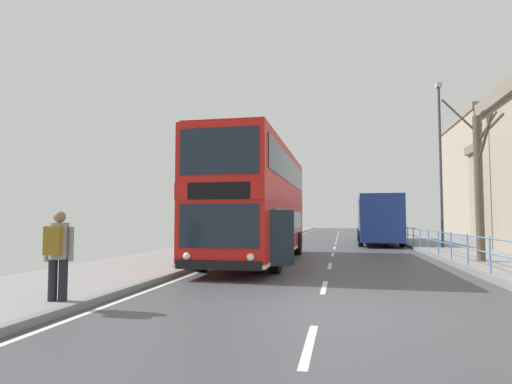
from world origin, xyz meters
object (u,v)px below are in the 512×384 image
at_px(pedestrian_with_backpack, 58,249).
at_px(bare_tree_far_00, 479,179).
at_px(background_bus_far_lane, 377,218).
at_px(street_lamp_far_side, 440,153).
at_px(background_building_02, 494,175).
at_px(double_decker_bus_main, 258,203).

xyz_separation_m(pedestrian_with_backpack, bare_tree_far_00, (10.05, 9.62, 2.01)).
relative_size(background_bus_far_lane, street_lamp_far_side, 1.23).
bearing_deg(pedestrian_with_backpack, background_building_02, 63.99).
bearing_deg(background_building_02, pedestrian_with_backpack, -116.01).
bearing_deg(bare_tree_far_00, background_building_02, 71.40).
bearing_deg(background_bus_far_lane, pedestrian_with_backpack, -108.13).
distance_m(double_decker_bus_main, background_bus_far_lane, 14.78).
height_order(bare_tree_far_00, background_building_02, background_building_02).
relative_size(pedestrian_with_backpack, street_lamp_far_side, 0.19).
xyz_separation_m(double_decker_bus_main, background_building_02, (20.00, 35.78, 4.32)).
xyz_separation_m(street_lamp_far_side, bare_tree_far_00, (-0.40, -7.90, -2.14)).
xyz_separation_m(double_decker_bus_main, background_bus_far_lane, (5.54, 13.69, -0.59)).
distance_m(street_lamp_far_side, bare_tree_far_00, 8.19).
relative_size(double_decker_bus_main, bare_tree_far_00, 1.87).
xyz_separation_m(bare_tree_far_00, background_building_02, (11.91, 35.38, 3.50)).
bearing_deg(double_decker_bus_main, pedestrian_with_backpack, -102.00).
bearing_deg(background_building_02, double_decker_bus_main, -119.20).
distance_m(pedestrian_with_backpack, background_building_02, 50.38).
xyz_separation_m(background_bus_far_lane, pedestrian_with_backpack, (-7.50, -22.91, -0.60)).
relative_size(double_decker_bus_main, background_bus_far_lane, 1.02).
bearing_deg(double_decker_bus_main, background_building_02, 60.80).
relative_size(pedestrian_with_backpack, background_building_02, 0.11).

